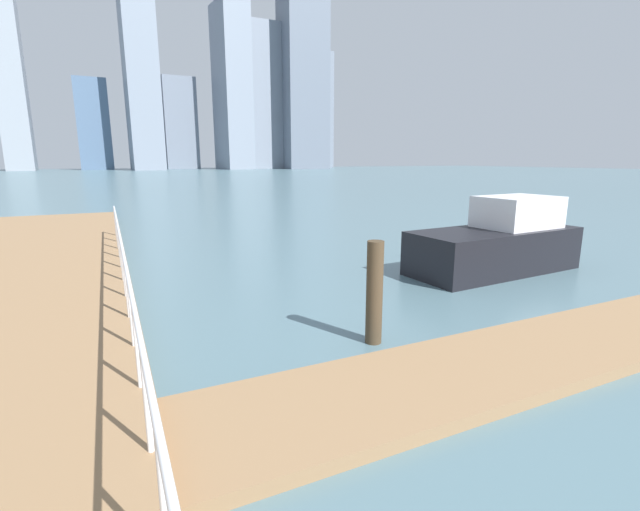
% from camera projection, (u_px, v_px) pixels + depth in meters
% --- Properties ---
extents(ground_plane, '(300.00, 300.00, 0.00)m').
position_uv_depth(ground_plane, '(215.00, 248.00, 15.92)').
color(ground_plane, slate).
extents(floating_dock, '(12.35, 2.00, 0.18)m').
position_uv_depth(floating_dock, '(537.00, 353.00, 7.10)').
color(floating_dock, '#93704C').
rests_on(floating_dock, ground_plane).
extents(boardwalk_railing, '(0.06, 27.16, 1.08)m').
position_uv_depth(boardwalk_railing, '(144.00, 373.00, 4.06)').
color(boardwalk_railing, white).
rests_on(boardwalk_railing, boardwalk).
extents(dock_piling_0, '(0.29, 0.29, 1.80)m').
position_uv_depth(dock_piling_0, '(374.00, 293.00, 7.55)').
color(dock_piling_0, '#473826').
rests_on(dock_piling_0, ground_plane).
extents(dock_piling_2, '(0.25, 0.25, 1.85)m').
position_uv_depth(dock_piling_2, '(474.00, 235.00, 13.06)').
color(dock_piling_2, '#473826').
rests_on(dock_piling_2, ground_plane).
extents(dock_piling_3, '(0.31, 0.31, 1.62)m').
position_uv_depth(dock_piling_3, '(503.00, 231.00, 14.53)').
color(dock_piling_3, '#473826').
rests_on(dock_piling_3, ground_plane).
extents(moored_boat_1, '(5.18, 2.28, 2.09)m').
position_uv_depth(moored_boat_1, '(498.00, 243.00, 12.55)').
color(moored_boat_1, black).
rests_on(moored_boat_1, ground_plane).
extents(skyline_tower_1, '(9.27, 12.91, 25.73)m').
position_uv_depth(skyline_tower_1, '(93.00, 125.00, 132.15)').
color(skyline_tower_1, slate).
rests_on(skyline_tower_1, ground_plane).
extents(skyline_tower_2, '(8.71, 14.16, 68.25)m').
position_uv_depth(skyline_tower_2, '(138.00, 42.00, 120.14)').
color(skyline_tower_2, gray).
rests_on(skyline_tower_2, ground_plane).
extents(skyline_tower_3, '(10.41, 10.90, 27.67)m').
position_uv_depth(skyline_tower_3, '(179.00, 124.00, 140.48)').
color(skyline_tower_3, slate).
rests_on(skyline_tower_3, ground_plane).
extents(skyline_tower_4, '(9.37, 13.99, 47.39)m').
position_uv_depth(skyline_tower_4, '(232.00, 89.00, 132.71)').
color(skyline_tower_4, gray).
rests_on(skyline_tower_4, ground_plane).
extents(skyline_tower_5, '(12.53, 13.76, 44.07)m').
position_uv_depth(skyline_tower_5, '(265.00, 99.00, 143.68)').
color(skyline_tower_5, gray).
rests_on(skyline_tower_5, ground_plane).
extents(skyline_tower_6, '(13.71, 14.26, 75.31)m').
position_uv_depth(skyline_tower_6, '(303.00, 45.00, 137.36)').
color(skyline_tower_6, slate).
rests_on(skyline_tower_6, ground_plane).
extents(skyline_tower_7, '(6.84, 6.73, 39.55)m').
position_uv_depth(skyline_tower_7, '(321.00, 111.00, 159.11)').
color(skyline_tower_7, slate).
rests_on(skyline_tower_7, ground_plane).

